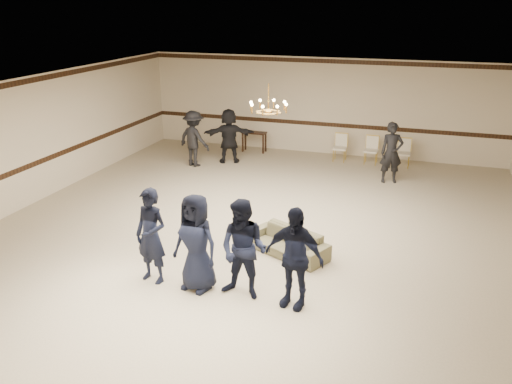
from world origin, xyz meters
TOP-DOWN VIEW (x-y plane):
  - room at (0.00, 0.00)m, footprint 12.01×14.01m
  - chair_rail at (0.00, 6.99)m, footprint 12.00×0.02m
  - crown_molding at (0.00, 6.99)m, footprint 12.00×0.02m
  - chandelier at (0.00, 1.00)m, footprint 0.94×0.94m
  - boy_a at (-1.07, -2.75)m, footprint 0.74×0.56m
  - boy_b at (-0.17, -2.75)m, footprint 0.99×0.76m
  - boy_c at (0.73, -2.75)m, footprint 0.94×0.77m
  - boy_d at (1.63, -2.75)m, footprint 1.13×0.63m
  - settee at (1.01, -0.88)m, footprint 1.90×1.37m
  - adult_left at (-3.43, 4.23)m, footprint 1.28×0.96m
  - adult_mid at (-2.53, 4.93)m, footprint 1.70×1.08m
  - adult_right at (2.57, 4.53)m, footprint 0.74×0.60m
  - banquet_chair_left at (0.82, 6.19)m, footprint 0.44×0.44m
  - banquet_chair_mid at (1.82, 6.19)m, footprint 0.45×0.45m
  - banquet_chair_right at (2.82, 6.19)m, footprint 0.44×0.44m
  - console_table at (-2.18, 6.39)m, footprint 0.84×0.38m

SIDE VIEW (x-z plane):
  - settee at x=1.01m, z-range 0.00..0.52m
  - console_table at x=-2.18m, z-range 0.00..0.70m
  - banquet_chair_left at x=0.82m, z-range 0.00..0.88m
  - banquet_chair_mid at x=1.82m, z-range 0.00..0.88m
  - banquet_chair_right at x=2.82m, z-range 0.00..0.88m
  - adult_left at x=-3.43m, z-range 0.00..1.75m
  - adult_mid at x=-2.53m, z-range 0.00..1.75m
  - adult_right at x=2.57m, z-range 0.00..1.75m
  - boy_a at x=-1.07m, z-range 0.00..1.81m
  - boy_b at x=-0.17m, z-range 0.00..1.81m
  - boy_c at x=0.73m, z-range 0.00..1.81m
  - boy_d at x=1.63m, z-range 0.00..1.81m
  - chair_rail at x=0.00m, z-range 0.93..1.07m
  - room at x=0.00m, z-range -0.01..3.20m
  - chandelier at x=0.00m, z-range 2.43..3.32m
  - crown_molding at x=0.00m, z-range 3.01..3.15m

